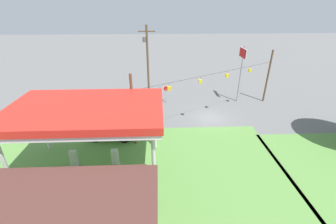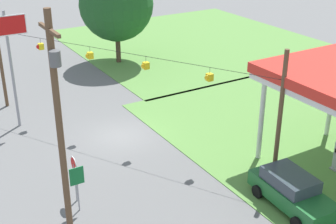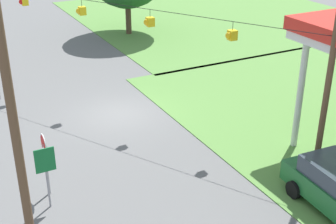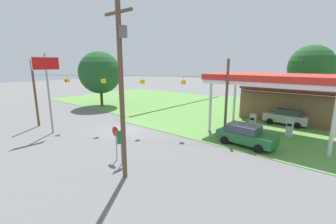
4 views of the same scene
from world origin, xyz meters
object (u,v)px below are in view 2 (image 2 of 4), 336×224
Objects in this scene: route_sign at (77,180)px; utility_pole_main at (59,121)px; stop_sign_roadside at (74,169)px; car_at_pumps_front at (292,191)px; tree_west_verge at (116,4)px; stop_sign_overhead at (8,44)px.

utility_pole_main is at bearing -32.54° from route_sign.
stop_sign_roadside is at bearing 167.51° from route_sign.
utility_pole_main reaches higher than car_at_pumps_front.
route_sign is 0.24× the size of utility_pole_main.
tree_west_verge is (-21.28, 12.51, -0.31)m from utility_pole_main.
route_sign is at bearing -30.27° from tree_west_verge.
route_sign reaches higher than car_at_pumps_front.
tree_west_verge reaches higher than stop_sign_overhead.
tree_west_verge is at bearing 149.73° from route_sign.
utility_pole_main is (-3.41, -9.96, 4.76)m from car_at_pumps_front.
tree_west_verge is (-8.81, 11.47, -0.22)m from stop_sign_overhead.
car_at_pumps_front is 11.55m from utility_pole_main.
utility_pole_main is at bearing -4.78° from stop_sign_overhead.
utility_pole_main is (12.47, -1.04, 0.09)m from stop_sign_overhead.
utility_pole_main is at bearing 153.70° from stop_sign_roadside.
utility_pole_main is 24.69m from tree_west_verge.
car_at_pumps_front is at bearing 60.76° from route_sign.
utility_pole_main is (1.59, -1.02, 3.96)m from route_sign.
stop_sign_overhead is (-10.04, -0.16, 3.77)m from stop_sign_roadside.
tree_west_verge is at bearing -30.96° from stop_sign_roadside.
stop_sign_roadside is 1.04× the size of route_sign.
stop_sign_roadside is 0.33× the size of stop_sign_overhead.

